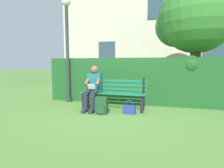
{
  "coord_description": "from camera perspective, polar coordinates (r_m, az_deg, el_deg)",
  "views": [
    {
      "loc": [
        -1.31,
        4.76,
        1.26
      ],
      "look_at": [
        0.0,
        0.1,
        0.72
      ],
      "focal_mm": 29.46,
      "sensor_mm": 36.0,
      "label": 1
    }
  ],
  "objects": [
    {
      "name": "handbag",
      "position": [
        4.69,
        5.39,
        -7.84
      ],
      "size": [
        0.32,
        0.15,
        0.35
      ],
      "color": "navy",
      "rests_on": "ground"
    },
    {
      "name": "lamp_post",
      "position": [
        6.22,
        -13.74,
        13.14
      ],
      "size": [
        0.27,
        0.27,
        3.33
      ],
      "color": "#2D3338",
      "rests_on": "ground"
    },
    {
      "name": "building_facade",
      "position": [
        11.02,
        14.0,
        16.49
      ],
      "size": [
        10.16,
        2.85,
        6.46
      ],
      "color": "beige",
      "rests_on": "ground"
    },
    {
      "name": "hedge_backdrop",
      "position": [
        5.9,
        6.87,
        1.3
      ],
      "size": [
        5.55,
        0.68,
        1.5
      ],
      "color": "#1E5123",
      "rests_on": "ground"
    },
    {
      "name": "backpack",
      "position": [
        4.65,
        -3.26,
        -6.72
      ],
      "size": [
        0.3,
        0.25,
        0.43
      ],
      "color": "#1E4728",
      "rests_on": "ground"
    },
    {
      "name": "tree",
      "position": [
        6.9,
        23.95,
        18.25
      ],
      "size": [
        2.55,
        2.43,
        4.02
      ],
      "color": "brown",
      "rests_on": "ground"
    },
    {
      "name": "person_seated",
      "position": [
        5.05,
        -5.87,
        -0.71
      ],
      "size": [
        0.44,
        0.73,
        1.2
      ],
      "color": "#1E6672",
      "rests_on": "ground"
    },
    {
      "name": "park_bench",
      "position": [
        5.07,
        0.52,
        -2.77
      ],
      "size": [
        1.77,
        0.45,
        0.87
      ],
      "color": "black",
      "rests_on": "ground"
    },
    {
      "name": "ground",
      "position": [
        5.1,
        0.31,
        -7.96
      ],
      "size": [
        60.0,
        60.0,
        0.0
      ],
      "primitive_type": "plane",
      "color": "#517F38"
    }
  ]
}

